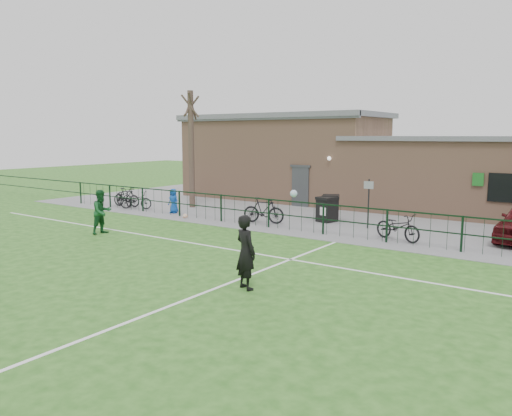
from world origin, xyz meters
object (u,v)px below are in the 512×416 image
Objects in this scene: wheelie_bin_right at (327,210)px; ball_ground at (185,216)px; bare_tree at (191,150)px; bicycle_b at (126,197)px; wheelie_bin_left at (331,208)px; sign_post at (368,204)px; bicycle_a at (124,197)px; spectator_child at (173,201)px; outfield_player at (102,212)px; bicycle_e at (398,227)px; bicycle_c at (136,200)px; bicycle_d at (264,210)px.

ball_ground is at bearing -138.39° from wheelie_bin_right.
bicycle_b is (-2.94, -1.88, -2.48)m from bare_tree.
ball_ground is at bearing -171.56° from wheelie_bin_left.
bicycle_a is (-13.14, -1.42, -0.50)m from sign_post.
spectator_child is 0.70× the size of outfield_player.
bicycle_e is at bearing -74.65° from bicycle_a.
wheelie_bin_right reaches higher than bicycle_c.
sign_post reaches higher than bicycle_e.
bicycle_d is at bearing -34.35° from outfield_player.
sign_post is at bearing 17.32° from ball_ground.
bicycle_d is at bearing -151.83° from wheelie_bin_left.
bicycle_e is (11.71, -1.95, -2.49)m from bare_tree.
spectator_child is (0.64, -2.02, -2.39)m from bare_tree.
wheelie_bin_left is at bearing 115.62° from wheelie_bin_right.
wheelie_bin_left is 0.56× the size of bicycle_d.
sign_post is 1.07× the size of bicycle_e.
bicycle_b reaches higher than bicycle_c.
sign_post is (9.91, -0.38, -1.98)m from bare_tree.
bicycle_b is (-10.68, -2.49, -0.02)m from wheelie_bin_left.
spectator_child reaches higher than bicycle_b.
bicycle_a is at bearing 169.40° from ball_ground.
bare_tree is 4.56m from ball_ground.
outfield_player is at bearing -74.54° from bare_tree.
sign_post is at bearing -67.90° from bicycle_a.
outfield_player is at bearing -91.83° from ball_ground.
ball_ground is (1.50, -0.78, -0.50)m from spectator_child.
wheelie_bin_right is at bearing -91.17° from bicycle_b.
bicycle_a is 7.54m from outfield_player.
bicycle_a is 0.30m from bicycle_b.
bicycle_c is (1.31, -0.34, -0.05)m from bicycle_a.
bare_tree is 3.52× the size of bicycle_c.
wheelie_bin_right is 0.52× the size of bicycle_a.
bicycle_b is at bearing -154.90° from wheelie_bin_right.
bicycle_a is 9.01m from bicycle_d.
bicycle_c is 6.43m from outfield_player.
wheelie_bin_left is 4.58× the size of ball_ground.
bare_tree reaches higher than sign_post.
bicycle_d reaches higher than wheelie_bin_right.
bicycle_d is (-2.06, -1.88, 0.05)m from wheelie_bin_right.
sign_post is at bearing -105.27° from bicycle_c.
bicycle_c is at bearing -88.80° from bicycle_a.
bare_tree is at bearing -164.65° from wheelie_bin_right.
wheelie_bin_left is 10.96m from bicycle_b.
wheelie_bin_right is 0.59× the size of outfield_player.
bicycle_c is at bearing -152.36° from wheelie_bin_right.
wheelie_bin_right is at bearing 16.45° from spectator_child.
spectator_child is at bearing 15.20° from outfield_player.
wheelie_bin_left is at bearing -61.68° from bicycle_a.
bicycle_c is (1.03, -0.26, -0.05)m from bicycle_b.
bare_tree reaches higher than bicycle_a.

